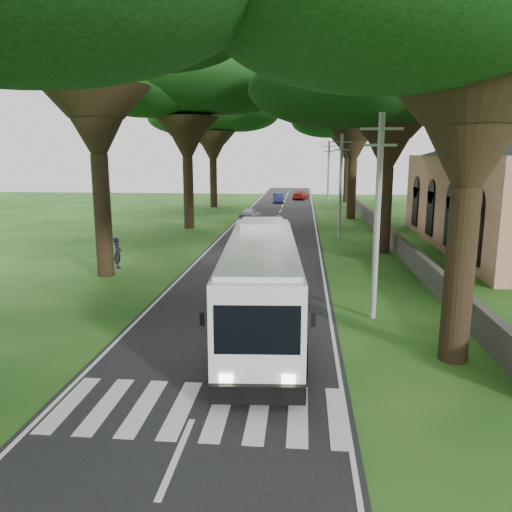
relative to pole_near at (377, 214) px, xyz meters
name	(u,v)px	position (x,y,z in m)	size (l,w,h in m)	color
ground	(211,377)	(-5.50, -6.00, -4.18)	(140.00, 140.00, 0.00)	#174915
road	(269,238)	(-5.50, 19.00, -4.17)	(8.00, 120.00, 0.04)	black
crosswalk	(196,411)	(-5.50, -8.00, -4.18)	(8.00, 3.00, 0.01)	silver
property_wall	(388,234)	(3.50, 18.00, -3.58)	(0.35, 50.00, 1.20)	#383533
pole_near	(377,214)	(0.00, 0.00, 0.00)	(1.60, 0.24, 8.00)	gray
pole_mid	(341,184)	(0.00, 20.00, 0.00)	(1.60, 0.24, 8.00)	gray
pole_far	(328,174)	(0.00, 40.00, 0.00)	(1.60, 0.24, 8.00)	gray
tree_l_mida	(90,16)	(-13.50, 6.00, 8.96)	(13.03, 13.03, 16.13)	black
tree_l_midb	(185,79)	(-13.00, 24.00, 8.51)	(15.02, 15.02, 16.00)	black
tree_l_far	(212,110)	(-14.00, 42.00, 7.51)	(13.38, 13.38, 14.69)	black
tree_r_mida	(392,73)	(2.50, 14.00, 7.27)	(16.11, 16.11, 14.95)	black
tree_r_midb	(355,96)	(2.00, 32.00, 7.87)	(13.33, 13.33, 15.06)	black
tree_r_far	(349,115)	(3.00, 50.00, 7.46)	(13.86, 13.86, 14.73)	black
coach_bus	(261,283)	(-4.34, -2.01, -2.30)	(3.39, 11.97, 3.49)	silver
distant_car_a	(250,214)	(-8.05, 28.87, -3.49)	(1.57, 3.90, 1.33)	#9D9CA1
distant_car_b	(278,198)	(-6.30, 48.25, -3.51)	(1.35, 3.87, 1.28)	navy
distant_car_c	(301,195)	(-3.29, 53.88, -3.50)	(1.81, 4.45, 1.29)	maroon
pedestrian	(118,253)	(-13.45, 7.70, -3.28)	(0.66, 0.43, 1.80)	black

